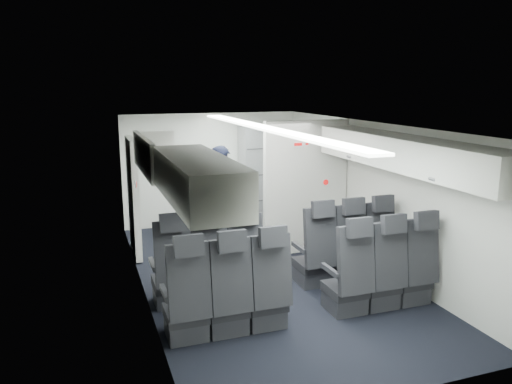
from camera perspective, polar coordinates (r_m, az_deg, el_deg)
cabin_shell at (r=6.90m, az=1.10°, el=-0.88°), size 3.41×6.01×2.16m
seat_row_front at (r=6.63m, az=2.71°, el=-7.95°), size 3.33×0.56×1.24m
seat_row_mid at (r=5.87m, az=6.07°, el=-10.78°), size 3.33×0.56×1.24m
overhead_bin_left_rear at (r=4.48m, az=-6.71°, el=1.45°), size 0.53×1.80×0.40m
overhead_bin_left_front_open at (r=6.19m, az=-10.68°, el=3.16°), size 0.64×1.70×0.72m
overhead_bin_right_rear at (r=5.77m, az=21.58°, el=3.09°), size 0.53×1.80×0.40m
overhead_bin_right_front at (r=7.16m, az=12.44°, el=5.30°), size 0.53×1.70×0.40m
bulkhead_partition at (r=8.00m, az=5.68°, el=0.55°), size 1.40×0.15×2.13m
galley_unit at (r=9.76m, az=0.74°, el=1.98°), size 0.85×0.52×1.90m
boarding_door at (r=8.07m, az=-13.83°, el=-0.54°), size 0.12×1.27×1.86m
flight_attendant at (r=8.53m, az=-3.89°, el=-0.29°), size 0.61×0.72×1.69m
carry_on_bag at (r=5.94m, az=-10.39°, el=3.68°), size 0.48×0.38×0.26m
papers at (r=8.49m, az=-2.59°, el=1.00°), size 0.17×0.12×0.13m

